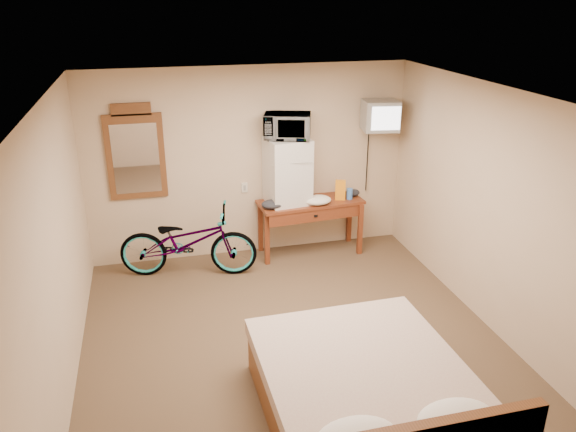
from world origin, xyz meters
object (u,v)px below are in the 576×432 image
object	(u,v)px
mini_fridge	(287,171)
wall_mirror	(135,153)
bed	(373,405)
blue_cup	(350,194)
bicycle	(188,242)
microwave	(287,126)
crt_television	(380,116)
desk	(311,210)

from	to	relation	value
mini_fridge	wall_mirror	distance (m)	1.91
mini_fridge	bed	world-z (taller)	mini_fridge
blue_cup	bicycle	bearing A→B (deg)	-175.05
microwave	bed	size ratio (longest dim) A/B	0.26
blue_cup	crt_television	size ratio (longest dim) A/B	0.24
wall_mirror	bicycle	distance (m)	1.26
mini_fridge	microwave	distance (m)	0.59
mini_fridge	microwave	world-z (taller)	microwave
bicycle	bed	xyz separation A→B (m)	(1.18, -3.16, -0.15)
wall_mirror	blue_cup	bearing A→B (deg)	-6.25
mini_fridge	wall_mirror	bearing A→B (deg)	173.71
mini_fridge	microwave	size ratio (longest dim) A/B	1.49
microwave	blue_cup	distance (m)	1.26
microwave	bicycle	world-z (taller)	microwave
bicycle	blue_cup	bearing A→B (deg)	-72.92
crt_television	bicycle	xyz separation A→B (m)	(-2.57, -0.23, -1.40)
crt_television	wall_mirror	world-z (taller)	wall_mirror
crt_television	bed	size ratio (longest dim) A/B	0.27
wall_mirror	microwave	bearing A→B (deg)	-6.29
wall_mirror	bed	bearing A→B (deg)	-64.88
microwave	wall_mirror	size ratio (longest dim) A/B	0.48
mini_fridge	bed	size ratio (longest dim) A/B	0.40
mini_fridge	bicycle	distance (m)	1.55
microwave	bed	distance (m)	3.74
desk	blue_cup	distance (m)	0.56
microwave	blue_cup	world-z (taller)	microwave
wall_mirror	bed	world-z (taller)	wall_mirror
microwave	blue_cup	bearing A→B (deg)	11.65
bed	blue_cup	bearing A→B (deg)	73.36
desk	wall_mirror	distance (m)	2.36
bicycle	desk	bearing A→B (deg)	-70.57
desk	crt_television	xyz separation A→B (m)	(0.92, 0.02, 1.21)
blue_cup	microwave	bearing A→B (deg)	173.85
desk	wall_mirror	world-z (taller)	wall_mirror
desk	bed	world-z (taller)	bed
wall_mirror	bicycle	bearing A→B (deg)	-42.44
bed	mini_fridge	bearing A→B (deg)	87.24
blue_cup	wall_mirror	bearing A→B (deg)	173.75
desk	blue_cup	size ratio (longest dim) A/B	9.82
mini_fridge	blue_cup	size ratio (longest dim) A/B	5.92
crt_television	wall_mirror	bearing A→B (deg)	175.38
wall_mirror	bicycle	xyz separation A→B (m)	(0.53, -0.48, -1.04)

